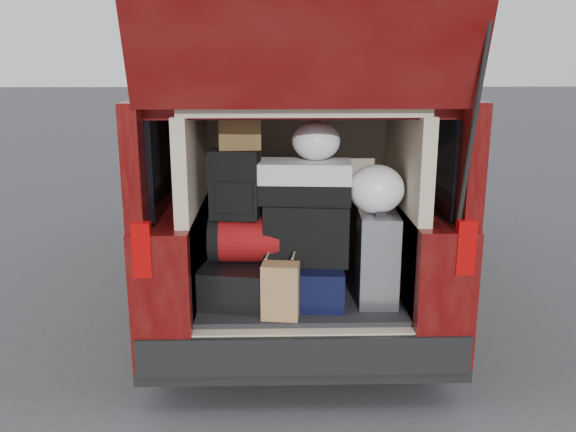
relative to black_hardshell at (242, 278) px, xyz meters
name	(u,v)px	position (x,y,z in m)	size (l,w,h in m)	color
ground	(301,388)	(0.37, -0.17, -0.67)	(80.00, 80.00, 0.00)	#38383A
minivan	(292,185)	(0.37, 1.69, 0.24)	(1.90, 5.35, 2.77)	black
load_floor	(299,328)	(0.37, 0.11, -0.39)	(1.24, 1.05, 0.55)	black
black_hardshell	(242,278)	(0.00, 0.00, 0.00)	(0.43, 0.59, 0.24)	black
navy_hardshell	(306,279)	(0.40, -0.03, 0.00)	(0.45, 0.55, 0.24)	black
silver_roller	(377,257)	(0.83, -0.09, 0.16)	(0.23, 0.37, 0.55)	silver
kraft_bag	(280,291)	(0.24, -0.33, 0.04)	(0.21, 0.13, 0.33)	#A27149
red_duffel	(245,239)	(0.02, -0.01, 0.26)	(0.43, 0.28, 0.28)	maroon
black_soft_case	(307,232)	(0.41, -0.01, 0.30)	(0.51, 0.31, 0.37)	black
backpack	(235,184)	(-0.03, -0.03, 0.60)	(0.29, 0.18, 0.41)	black
twotone_duffel	(304,182)	(0.39, 0.01, 0.61)	(0.55, 0.29, 0.25)	silver
grocery_sack_lower	(240,130)	(0.00, 0.03, 0.92)	(0.24, 0.20, 0.22)	brown
plastic_bag_center	(316,141)	(0.46, 0.04, 0.85)	(0.29, 0.27, 0.23)	white
plastic_bag_right	(376,189)	(0.81, -0.07, 0.58)	(0.33, 0.31, 0.29)	white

